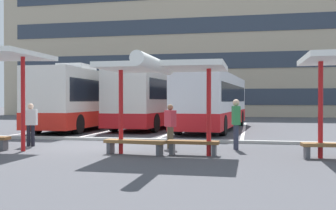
{
  "coord_description": "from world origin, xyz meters",
  "views": [
    {
      "loc": [
        5.83,
        -13.67,
        1.68
      ],
      "look_at": [
        2.16,
        4.24,
        1.48
      ],
      "focal_mm": 42.73,
      "sensor_mm": 36.0,
      "label": 1
    }
  ],
  "objects_px": {
    "bench_5": "(335,147)",
    "coach_bus_0": "(86,100)",
    "coach_bus_1": "(158,100)",
    "coach_bus_2": "(214,102)",
    "waiting_passenger_1": "(236,120)",
    "waiting_passenger_0": "(170,123)",
    "bench_3": "(135,144)",
    "bench_4": "(193,144)",
    "waiting_passenger_2": "(31,122)",
    "waiting_shelter_2": "(162,69)"
  },
  "relations": [
    {
      "from": "bench_5",
      "to": "coach_bus_0",
      "type": "bearing_deg",
      "value": 139.98
    },
    {
      "from": "coach_bus_1",
      "to": "coach_bus_2",
      "type": "height_order",
      "value": "coach_bus_1"
    },
    {
      "from": "coach_bus_0",
      "to": "coach_bus_2",
      "type": "xyz_separation_m",
      "value": [
        7.49,
        1.01,
        -0.12
      ]
    },
    {
      "from": "coach_bus_1",
      "to": "waiting_passenger_1",
      "type": "xyz_separation_m",
      "value": [
        5.27,
        -10.95,
        -0.74
      ]
    },
    {
      "from": "waiting_passenger_1",
      "to": "coach_bus_2",
      "type": "bearing_deg",
      "value": 99.42
    },
    {
      "from": "coach_bus_1",
      "to": "waiting_passenger_0",
      "type": "relative_size",
      "value": 7.66
    },
    {
      "from": "bench_3",
      "to": "bench_5",
      "type": "distance_m",
      "value": 5.94
    },
    {
      "from": "coach_bus_1",
      "to": "coach_bus_2",
      "type": "bearing_deg",
      "value": -22.03
    },
    {
      "from": "bench_3",
      "to": "bench_4",
      "type": "xyz_separation_m",
      "value": [
        1.8,
        0.2,
        -0.01
      ]
    },
    {
      "from": "coach_bus_1",
      "to": "bench_3",
      "type": "bearing_deg",
      "value": -80.17
    },
    {
      "from": "bench_5",
      "to": "waiting_passenger_0",
      "type": "relative_size",
      "value": 1.25
    },
    {
      "from": "coach_bus_1",
      "to": "coach_bus_2",
      "type": "relative_size",
      "value": 1.04
    },
    {
      "from": "waiting_passenger_2",
      "to": "waiting_passenger_0",
      "type": "bearing_deg",
      "value": 3.98
    },
    {
      "from": "coach_bus_1",
      "to": "waiting_passenger_0",
      "type": "bearing_deg",
      "value": -74.81
    },
    {
      "from": "coach_bus_0",
      "to": "coach_bus_1",
      "type": "xyz_separation_m",
      "value": [
        3.79,
        2.51,
        0.04
      ]
    },
    {
      "from": "coach_bus_2",
      "to": "bench_4",
      "type": "relative_size",
      "value": 7.06
    },
    {
      "from": "waiting_passenger_0",
      "to": "coach_bus_2",
      "type": "bearing_deg",
      "value": 85.78
    },
    {
      "from": "coach_bus_1",
      "to": "waiting_shelter_2",
      "type": "height_order",
      "value": "coach_bus_1"
    },
    {
      "from": "coach_bus_0",
      "to": "waiting_passenger_2",
      "type": "relative_size",
      "value": 6.72
    },
    {
      "from": "coach_bus_1",
      "to": "bench_4",
      "type": "xyz_separation_m",
      "value": [
        4.02,
        -12.63,
        -1.41
      ]
    },
    {
      "from": "coach_bus_2",
      "to": "waiting_passenger_2",
      "type": "bearing_deg",
      "value": -120.63
    },
    {
      "from": "coach_bus_2",
      "to": "bench_5",
      "type": "bearing_deg",
      "value": -68.04
    },
    {
      "from": "coach_bus_1",
      "to": "waiting_passenger_2",
      "type": "xyz_separation_m",
      "value": [
        -2.16,
        -11.42,
        -0.85
      ]
    },
    {
      "from": "coach_bus_0",
      "to": "waiting_passenger_0",
      "type": "bearing_deg",
      "value": -51.55
    },
    {
      "from": "bench_4",
      "to": "waiting_passenger_0",
      "type": "bearing_deg",
      "value": 122.99
    },
    {
      "from": "coach_bus_2",
      "to": "waiting_passenger_2",
      "type": "xyz_separation_m",
      "value": [
        -5.87,
        -9.92,
        -0.7
      ]
    },
    {
      "from": "waiting_passenger_0",
      "to": "waiting_passenger_1",
      "type": "distance_m",
      "value": 2.28
    },
    {
      "from": "coach_bus_0",
      "to": "bench_5",
      "type": "bearing_deg",
      "value": -40.02
    },
    {
      "from": "coach_bus_2",
      "to": "waiting_passenger_2",
      "type": "distance_m",
      "value": 11.55
    },
    {
      "from": "coach_bus_1",
      "to": "coach_bus_2",
      "type": "xyz_separation_m",
      "value": [
        3.71,
        -1.5,
        -0.16
      ]
    },
    {
      "from": "waiting_shelter_2",
      "to": "waiting_passenger_2",
      "type": "bearing_deg",
      "value": 163.9
    },
    {
      "from": "waiting_passenger_1",
      "to": "waiting_passenger_2",
      "type": "relative_size",
      "value": 1.1
    },
    {
      "from": "coach_bus_0",
      "to": "waiting_passenger_2",
      "type": "distance_m",
      "value": 9.09
    },
    {
      "from": "bench_5",
      "to": "waiting_passenger_2",
      "type": "distance_m",
      "value": 10.4
    },
    {
      "from": "bench_3",
      "to": "bench_4",
      "type": "height_order",
      "value": "same"
    },
    {
      "from": "coach_bus_1",
      "to": "waiting_passenger_0",
      "type": "distance_m",
      "value": 11.49
    },
    {
      "from": "bench_4",
      "to": "waiting_passenger_1",
      "type": "height_order",
      "value": "waiting_passenger_1"
    },
    {
      "from": "waiting_passenger_2",
      "to": "coach_bus_2",
      "type": "bearing_deg",
      "value": 59.37
    },
    {
      "from": "waiting_passenger_1",
      "to": "waiting_passenger_2",
      "type": "xyz_separation_m",
      "value": [
        -7.44,
        -0.47,
        -0.11
      ]
    },
    {
      "from": "coach_bus_2",
      "to": "coach_bus_0",
      "type": "bearing_deg",
      "value": -172.34
    },
    {
      "from": "bench_5",
      "to": "waiting_passenger_0",
      "type": "bearing_deg",
      "value": 163.96
    },
    {
      "from": "bench_4",
      "to": "waiting_passenger_1",
      "type": "relative_size",
      "value": 0.94
    },
    {
      "from": "waiting_passenger_1",
      "to": "bench_3",
      "type": "bearing_deg",
      "value": -148.31
    },
    {
      "from": "waiting_shelter_2",
      "to": "waiting_passenger_0",
      "type": "distance_m",
      "value": 2.59
    },
    {
      "from": "coach_bus_0",
      "to": "coach_bus_2",
      "type": "height_order",
      "value": "coach_bus_0"
    },
    {
      "from": "waiting_shelter_2",
      "to": "waiting_passenger_0",
      "type": "bearing_deg",
      "value": 93.68
    },
    {
      "from": "coach_bus_1",
      "to": "waiting_passenger_1",
      "type": "relative_size",
      "value": 6.88
    },
    {
      "from": "coach_bus_2",
      "to": "waiting_shelter_2",
      "type": "bearing_deg",
      "value": -92.92
    },
    {
      "from": "bench_3",
      "to": "coach_bus_0",
      "type": "bearing_deg",
      "value": 120.21
    },
    {
      "from": "bench_4",
      "to": "waiting_passenger_2",
      "type": "relative_size",
      "value": 1.03
    }
  ]
}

